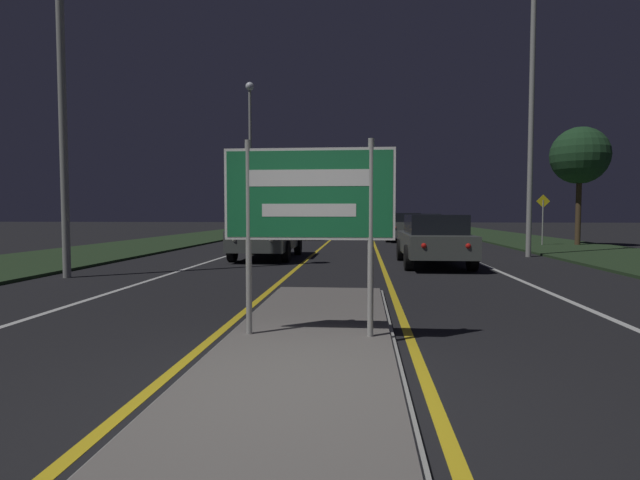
% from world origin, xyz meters
% --- Properties ---
extents(ground_plane, '(160.00, 160.00, 0.00)m').
position_xyz_m(ground_plane, '(0.00, 0.00, 0.00)').
color(ground_plane, black).
extents(median_island, '(2.02, 7.61, 0.10)m').
position_xyz_m(median_island, '(0.00, 1.76, 0.04)').
color(median_island, '#999993').
rests_on(median_island, ground_plane).
extents(verge_left, '(5.00, 100.00, 0.08)m').
position_xyz_m(verge_left, '(-9.50, 20.00, 0.04)').
color(verge_left, '#23381E').
rests_on(verge_left, ground_plane).
extents(verge_right, '(5.00, 100.00, 0.08)m').
position_xyz_m(verge_right, '(9.50, 20.00, 0.04)').
color(verge_right, '#23381E').
rests_on(verge_right, ground_plane).
extents(centre_line_yellow_left, '(0.12, 70.00, 0.01)m').
position_xyz_m(centre_line_yellow_left, '(-1.20, 25.00, 0.00)').
color(centre_line_yellow_left, gold).
rests_on(centre_line_yellow_left, ground_plane).
extents(centre_line_yellow_right, '(0.12, 70.00, 0.01)m').
position_xyz_m(centre_line_yellow_right, '(1.20, 25.00, 0.00)').
color(centre_line_yellow_right, gold).
rests_on(centre_line_yellow_right, ground_plane).
extents(lane_line_white_left, '(0.12, 70.00, 0.01)m').
position_xyz_m(lane_line_white_left, '(-4.20, 25.00, 0.00)').
color(lane_line_white_left, silver).
rests_on(lane_line_white_left, ground_plane).
extents(lane_line_white_right, '(0.12, 70.00, 0.01)m').
position_xyz_m(lane_line_white_right, '(4.20, 25.00, 0.00)').
color(lane_line_white_right, silver).
rests_on(lane_line_white_right, ground_plane).
extents(edge_line_white_left, '(0.10, 70.00, 0.01)m').
position_xyz_m(edge_line_white_left, '(-7.20, 25.00, 0.00)').
color(edge_line_white_left, silver).
rests_on(edge_line_white_left, ground_plane).
extents(edge_line_white_right, '(0.10, 70.00, 0.01)m').
position_xyz_m(edge_line_white_right, '(7.20, 25.00, 0.00)').
color(edge_line_white_right, silver).
rests_on(edge_line_white_right, ground_plane).
extents(highway_sign, '(1.98, 0.07, 2.28)m').
position_xyz_m(highway_sign, '(0.00, 1.75, 1.66)').
color(highway_sign, '#9E9E99').
rests_on(highway_sign, median_island).
extents(streetlight_left_far, '(0.52, 0.52, 9.56)m').
position_xyz_m(streetlight_left_far, '(-6.32, 26.56, 6.09)').
color(streetlight_left_far, '#9E9E99').
rests_on(streetlight_left_far, ground_plane).
extents(streetlight_right_near, '(0.54, 0.54, 10.58)m').
position_xyz_m(streetlight_right_near, '(6.41, 13.96, 6.79)').
color(streetlight_right_near, '#9E9E99').
rests_on(streetlight_right_near, ground_plane).
extents(car_receding_0, '(1.88, 4.62, 1.48)m').
position_xyz_m(car_receding_0, '(2.68, 10.76, 0.78)').
color(car_receding_0, '#4C514C').
rests_on(car_receding_0, ground_plane).
extents(car_receding_1, '(1.99, 4.68, 1.54)m').
position_xyz_m(car_receding_1, '(2.82, 23.63, 0.82)').
color(car_receding_1, '#4C514C').
rests_on(car_receding_1, ground_plane).
extents(car_receding_2, '(1.91, 4.79, 1.48)m').
position_xyz_m(car_receding_2, '(5.85, 36.29, 0.79)').
color(car_receding_2, '#B7B7BC').
rests_on(car_receding_2, ground_plane).
extents(car_receding_3, '(1.84, 4.77, 1.41)m').
position_xyz_m(car_receding_3, '(5.95, 47.61, 0.74)').
color(car_receding_3, navy).
rests_on(car_receding_3, ground_plane).
extents(car_approaching_0, '(1.92, 4.71, 1.53)m').
position_xyz_m(car_approaching_0, '(-2.60, 12.82, 0.80)').
color(car_approaching_0, '#4C514C').
rests_on(car_approaching_0, ground_plane).
extents(car_approaching_1, '(1.88, 4.17, 1.43)m').
position_xyz_m(car_approaching_1, '(-2.85, 25.60, 0.77)').
color(car_approaching_1, '#B7B7BC').
rests_on(car_approaching_1, ground_plane).
extents(car_approaching_2, '(1.86, 4.56, 1.41)m').
position_xyz_m(car_approaching_2, '(-5.64, 35.39, 0.76)').
color(car_approaching_2, '#B7B7BC').
rests_on(car_approaching_2, ground_plane).
extents(warning_sign, '(0.60, 0.06, 2.29)m').
position_xyz_m(warning_sign, '(8.81, 19.54, 1.46)').
color(warning_sign, '#9E9E99').
rests_on(warning_sign, verge_right).
extents(roadside_palm_right, '(2.58, 2.58, 5.37)m').
position_xyz_m(roadside_palm_right, '(10.47, 19.80, 4.13)').
color(roadside_palm_right, '#4C3823').
rests_on(roadside_palm_right, verge_right).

